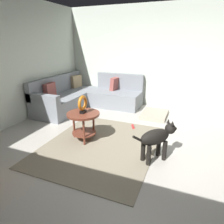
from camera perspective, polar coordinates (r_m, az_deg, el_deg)
ground_plane at (r=3.33m, az=6.86°, el=-13.59°), size 6.00×6.00×0.10m
wall_right at (r=5.70m, az=15.73°, el=14.83°), size 0.12×6.00×2.70m
area_rug at (r=3.63m, az=-3.29°, el=-9.43°), size 2.30×1.90×0.01m
sectional_couch at (r=5.61m, az=-7.50°, el=4.32°), size 2.20×2.25×0.88m
side_table at (r=3.68m, az=-8.22°, el=-2.07°), size 0.60×0.60×0.54m
torus_sculpture at (r=3.58m, az=-8.45°, el=2.31°), size 0.28×0.08×0.33m
dog_bed_mat at (r=5.05m, az=12.10°, el=-0.69°), size 0.80×0.60×0.09m
dog at (r=3.13m, az=12.86°, el=-7.29°), size 0.69×0.58×0.63m
dog_toy_rope at (r=4.32m, az=6.06°, el=-4.21°), size 0.18×0.11×0.05m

